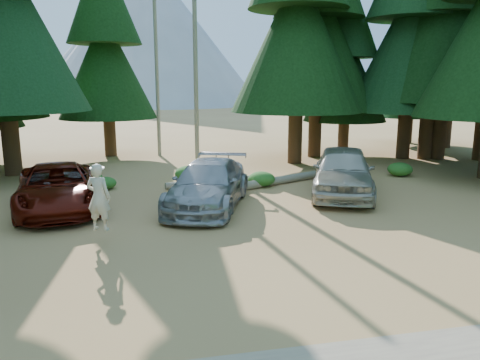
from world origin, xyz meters
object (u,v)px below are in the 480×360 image
(silver_minivan_center, at_px, (208,185))
(log_right, at_px, (281,180))
(log_left, at_px, (212,182))
(red_pickup, at_px, (57,187))
(frisbee_player, at_px, (99,197))
(log_mid, at_px, (213,174))
(silver_minivan_right, at_px, (343,171))

(silver_minivan_center, bearing_deg, log_right, 62.09)
(log_left, distance_m, log_right, 2.87)
(silver_minivan_center, relative_size, log_right, 1.02)
(silver_minivan_center, bearing_deg, red_pickup, -167.09)
(frisbee_player, height_order, log_mid, frisbee_player)
(log_right, bearing_deg, log_mid, 113.55)
(silver_minivan_right, bearing_deg, log_right, 148.40)
(frisbee_player, distance_m, log_mid, 9.31)
(silver_minivan_center, xyz_separation_m, log_mid, (0.95, 5.22, -0.65))
(log_mid, bearing_deg, log_left, -66.70)
(red_pickup, bearing_deg, frisbee_player, -74.93)
(silver_minivan_center, relative_size, log_mid, 1.82)
(red_pickup, xyz_separation_m, log_right, (8.39, 2.33, -0.59))
(silver_minivan_center, xyz_separation_m, log_left, (0.62, 3.35, -0.64))
(red_pickup, relative_size, log_right, 1.04)
(silver_minivan_center, relative_size, frisbee_player, 3.03)
(silver_minivan_center, height_order, log_right, silver_minivan_center)
(silver_minivan_right, height_order, log_left, silver_minivan_right)
(frisbee_player, xyz_separation_m, log_mid, (4.24, 8.21, -1.12))
(log_right, bearing_deg, log_left, 148.18)
(red_pickup, bearing_deg, log_left, 16.87)
(red_pickup, xyz_separation_m, log_mid, (5.87, 4.53, -0.63))
(silver_minivan_right, relative_size, log_mid, 1.82)
(frisbee_player, distance_m, log_right, 9.11)
(log_mid, bearing_deg, log_right, -7.66)
(log_mid, bearing_deg, silver_minivan_right, -14.08)
(silver_minivan_right, distance_m, log_right, 2.98)
(log_left, bearing_deg, silver_minivan_right, -42.70)
(silver_minivan_right, bearing_deg, silver_minivan_center, -149.32)
(red_pickup, relative_size, log_mid, 1.84)
(silver_minivan_right, distance_m, frisbee_player, 9.19)
(log_mid, relative_size, log_right, 0.56)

